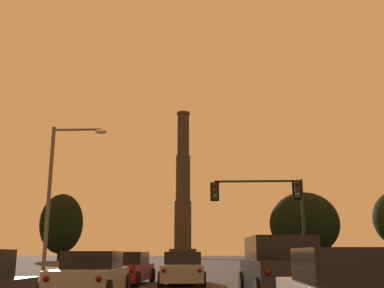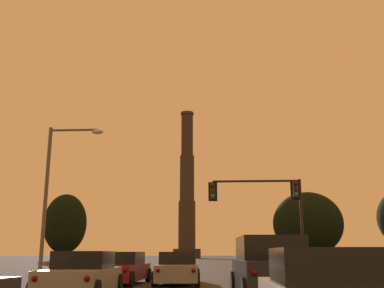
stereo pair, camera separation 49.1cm
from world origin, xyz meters
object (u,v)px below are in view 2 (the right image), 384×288
suv_right_lane_second (270,269)px  sedan_left_lane_front (122,269)px  sedan_center_lane_front (178,269)px  smokestack (187,198)px  traffic_light_overhead_right (269,201)px  street_lamp (56,184)px  sedan_left_lane_second (82,275)px

suv_right_lane_second → sedan_left_lane_front: 9.18m
sedan_center_lane_front → sedan_left_lane_front: (-2.57, -0.10, 0.00)m
sedan_center_lane_front → smokestack: 115.92m
traffic_light_overhead_right → smokestack: size_ratio=0.14×
sedan_center_lane_front → sedan_left_lane_front: 2.57m
street_lamp → smokestack: smokestack is taller
street_lamp → traffic_light_overhead_right: bearing=26.1°
smokestack → traffic_light_overhead_right: bearing=-83.3°
traffic_light_overhead_right → smokestack: smokestack is taller
sedan_center_lane_front → street_lamp: bearing=160.5°
sedan_left_lane_front → sedan_left_lane_second: size_ratio=1.00×
suv_right_lane_second → street_lamp: bearing=135.5°
sedan_left_lane_second → street_lamp: street_lamp is taller
sedan_left_lane_second → smokestack: smokestack is taller
traffic_light_overhead_right → smokestack: bearing=96.7°
street_lamp → sedan_center_lane_front: bearing=-16.8°
traffic_light_overhead_right → street_lamp: size_ratio=0.76×
smokestack → sedan_left_lane_front: bearing=-87.6°
suv_right_lane_second → smokestack: size_ratio=0.11×
suv_right_lane_second → smokestack: (-10.82, 121.50, 16.72)m
suv_right_lane_second → traffic_light_overhead_right: traffic_light_overhead_right is taller
sedan_left_lane_front → sedan_left_lane_second: bearing=-87.8°
sedan_center_lane_front → smokestack: bearing=91.0°
street_lamp → sedan_left_lane_second: bearing=-63.2°
sedan_left_lane_front → street_lamp: bearing=155.1°
sedan_left_lane_front → smokestack: size_ratio=0.11×
sedan_center_lane_front → smokestack: (-7.42, 114.44, 16.95)m
sedan_left_lane_second → traffic_light_overhead_right: traffic_light_overhead_right is taller
suv_right_lane_second → street_lamp: size_ratio=0.62×
suv_right_lane_second → traffic_light_overhead_right: size_ratio=0.82×
sedan_center_lane_front → sedan_left_lane_front: bearing=179.4°
sedan_left_lane_front → sedan_center_lane_front: bearing=4.3°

